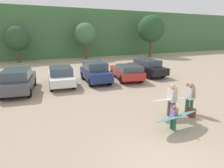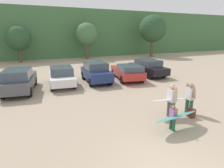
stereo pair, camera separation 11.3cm
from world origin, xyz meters
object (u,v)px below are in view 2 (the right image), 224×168
at_px(person_child, 173,116).
at_px(surfboard_teal, 176,117).
at_px(parked_car_red, 128,71).
at_px(parked_car_black, 148,67).
at_px(person_adult, 172,99).
at_px(surfboard_white, 169,100).
at_px(person_companion, 190,97).
at_px(backpack_dropped, 191,113).
at_px(parked_car_navy, 96,72).
at_px(parked_car_white, 62,76).
at_px(parked_car_dark_gray, 19,80).

height_order(person_child, surfboard_teal, person_child).
height_order(parked_car_red, parked_car_black, parked_car_black).
bearing_deg(person_adult, surfboard_white, -51.84).
distance_m(person_adult, person_companion, 1.13).
height_order(parked_car_red, backpack_dropped, parked_car_red).
xyz_separation_m(parked_car_red, backpack_dropped, (-0.94, -8.14, -0.52)).
bearing_deg(parked_car_navy, parked_car_white, 90.00).
relative_size(parked_car_red, parked_car_black, 1.03).
height_order(parked_car_dark_gray, parked_car_navy, parked_car_navy).
distance_m(surfboard_white, surfboard_teal, 1.42).
height_order(parked_car_dark_gray, surfboard_white, parked_car_dark_gray).
distance_m(parked_car_navy, parked_car_red, 2.81).
bearing_deg(surfboard_teal, parked_car_red, -112.67).
xyz_separation_m(parked_car_dark_gray, parked_car_black, (11.25, 0.88, -0.05)).
relative_size(surfboard_teal, backpack_dropped, 5.37).
bearing_deg(surfboard_white, surfboard_teal, 72.36).
bearing_deg(parked_car_red, surfboard_white, 176.89).
distance_m(parked_car_navy, parked_car_black, 5.47).
xyz_separation_m(parked_car_black, person_adult, (-4.51, -8.51, 0.13)).
height_order(parked_car_white, backpack_dropped, parked_car_white).
height_order(person_adult, person_companion, person_adult).
height_order(parked_car_white, surfboard_teal, parked_car_white).
relative_size(parked_car_navy, person_companion, 2.52).
height_order(parked_car_dark_gray, parked_car_red, parked_car_dark_gray).
bearing_deg(person_adult, surfboard_teal, 60.47).
xyz_separation_m(surfboard_white, surfboard_teal, (-0.64, -1.24, -0.26)).
relative_size(parked_car_black, backpack_dropped, 10.10).
xyz_separation_m(parked_car_navy, person_child, (0.10, -9.18, -0.24)).
xyz_separation_m(parked_car_white, surfboard_white, (3.66, -8.18, 0.11)).
relative_size(person_child, surfboard_white, 0.57).
distance_m(person_child, backpack_dropped, 1.89).
bearing_deg(parked_car_navy, person_adult, -169.63).
bearing_deg(surfboard_white, person_adult, 135.04).
height_order(parked_car_dark_gray, person_companion, parked_car_dark_gray).
height_order(surfboard_white, backpack_dropped, surfboard_white).
bearing_deg(surfboard_white, parked_car_red, -94.49).
distance_m(parked_car_navy, person_child, 9.18).
relative_size(parked_car_white, person_adult, 2.75).
relative_size(person_adult, backpack_dropped, 3.70).
relative_size(parked_car_red, person_companion, 2.93).
xyz_separation_m(parked_car_black, surfboard_teal, (-5.23, -9.64, -0.19)).
bearing_deg(backpack_dropped, parked_car_dark_gray, 133.43).
height_order(parked_car_red, person_child, parked_car_red).
xyz_separation_m(parked_car_red, person_child, (-2.68, -8.78, -0.12)).
distance_m(parked_car_dark_gray, surfboard_teal, 10.63).
relative_size(parked_car_dark_gray, parked_car_navy, 1.17).
height_order(parked_car_navy, surfboard_teal, parked_car_navy).
bearing_deg(parked_car_red, parked_car_white, 95.10).
height_order(surfboard_white, surfboard_teal, surfboard_white).
bearing_deg(parked_car_black, surfboard_teal, 151.99).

